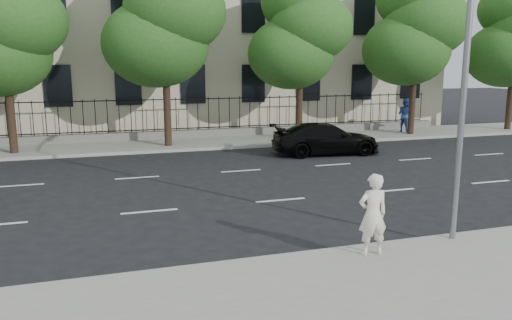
% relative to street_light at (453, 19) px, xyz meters
% --- Properties ---
extents(ground, '(120.00, 120.00, 0.00)m').
position_rel_street_light_xyz_m(ground, '(-2.50, 1.77, -5.15)').
color(ground, black).
rests_on(ground, ground).
extents(near_sidewalk, '(60.00, 4.00, 0.15)m').
position_rel_street_light_xyz_m(near_sidewalk, '(-2.50, -2.23, -5.07)').
color(near_sidewalk, gray).
rests_on(near_sidewalk, ground).
extents(far_sidewalk, '(60.00, 4.00, 0.15)m').
position_rel_street_light_xyz_m(far_sidewalk, '(-2.50, 15.77, -5.07)').
color(far_sidewalk, gray).
rests_on(far_sidewalk, ground).
extents(lane_markings, '(49.60, 4.62, 0.01)m').
position_rel_street_light_xyz_m(lane_markings, '(-2.50, 6.52, -5.14)').
color(lane_markings, silver).
rests_on(lane_markings, ground).
extents(iron_fence, '(30.00, 0.50, 2.20)m').
position_rel_street_light_xyz_m(iron_fence, '(-2.50, 17.47, -4.50)').
color(iron_fence, slate).
rests_on(iron_fence, far_sidewalk).
extents(street_light, '(0.25, 3.32, 8.05)m').
position_rel_street_light_xyz_m(street_light, '(0.00, 0.00, 0.00)').
color(street_light, slate).
rests_on(street_light, near_sidewalk).
extents(tree_b, '(5.53, 5.12, 8.97)m').
position_rel_street_light_xyz_m(tree_b, '(-11.46, 15.13, 0.69)').
color(tree_b, '#382619').
rests_on(tree_b, far_sidewalk).
extents(tree_c, '(5.89, 5.50, 9.80)m').
position_rel_street_light_xyz_m(tree_c, '(-4.46, 15.13, 1.26)').
color(tree_c, '#382619').
rests_on(tree_c, far_sidewalk).
extents(tree_d, '(5.34, 4.94, 8.84)m').
position_rel_street_light_xyz_m(tree_d, '(2.54, 15.13, 0.69)').
color(tree_d, '#382619').
rests_on(tree_d, far_sidewalk).
extents(tree_e, '(5.71, 5.31, 9.46)m').
position_rel_street_light_xyz_m(tree_e, '(9.54, 15.13, 1.05)').
color(tree_e, '#382619').
rests_on(tree_e, far_sidewalk).
extents(black_sedan, '(5.20, 2.53, 1.46)m').
position_rel_street_light_xyz_m(black_sedan, '(2.27, 11.14, -4.42)').
color(black_sedan, black).
rests_on(black_sedan, ground).
extents(woman_near, '(0.67, 0.46, 1.77)m').
position_rel_street_light_xyz_m(woman_near, '(-2.33, -0.85, -4.11)').
color(woman_near, white).
rests_on(woman_near, near_sidewalk).
extents(pedestrian_far, '(1.04, 1.17, 1.99)m').
position_rel_street_light_xyz_m(pedestrian_far, '(9.69, 15.86, -4.00)').
color(pedestrian_far, '#2B4391').
rests_on(pedestrian_far, far_sidewalk).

